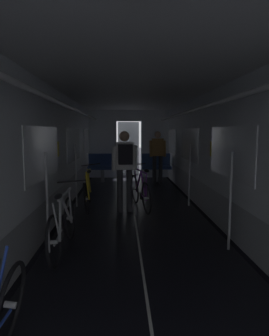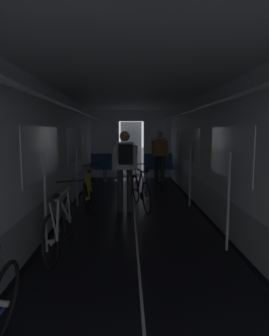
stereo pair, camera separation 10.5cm
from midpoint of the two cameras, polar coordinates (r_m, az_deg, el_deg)
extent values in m
cube|color=black|center=(5.63, -15.02, -10.62)|extent=(0.08, 11.50, 0.01)
cube|color=black|center=(5.72, 14.24, -10.31)|extent=(0.08, 11.50, 0.01)
cube|color=beige|center=(5.50, -0.26, -10.81)|extent=(0.03, 11.27, 0.00)
cube|color=#9EA0A5|center=(5.57, -16.13, -7.67)|extent=(0.12, 11.50, 0.60)
cube|color=silver|center=(5.40, -16.56, 5.02)|extent=(0.12, 11.50, 1.85)
cube|color=white|center=(4.84, -17.41, 2.73)|extent=(0.02, 1.90, 0.80)
cube|color=white|center=(7.64, -11.82, 4.30)|extent=(0.02, 1.90, 0.80)
cube|color=white|center=(10.49, -9.24, 5.01)|extent=(0.02, 1.90, 0.80)
cube|color=yellow|center=(5.83, -14.80, 3.47)|extent=(0.01, 0.20, 0.28)
cylinder|color=white|center=(5.34, -13.17, 11.28)|extent=(0.07, 11.04, 0.07)
cylinder|color=#B7BABF|center=(4.33, -16.83, -6.39)|extent=(0.04, 0.04, 1.40)
cylinder|color=#B7BABF|center=(6.84, -11.41, -1.44)|extent=(0.04, 0.04, 1.40)
cube|color=#9EA0A5|center=(5.67, 15.30, -7.39)|extent=(0.12, 11.50, 0.60)
cube|color=silver|center=(5.50, 15.71, 5.08)|extent=(0.12, 11.50, 1.85)
cube|color=white|center=(4.95, 16.97, 2.83)|extent=(0.02, 1.90, 0.80)
cube|color=white|center=(7.71, 9.93, 4.37)|extent=(0.02, 1.90, 0.80)
cube|color=white|center=(10.54, 6.62, 5.07)|extent=(0.02, 1.90, 0.80)
cube|color=yellow|center=(5.85, 13.91, 3.51)|extent=(0.01, 0.20, 0.28)
cylinder|color=white|center=(5.42, 12.42, 11.23)|extent=(0.07, 11.04, 0.07)
cylinder|color=#B7BABF|center=(4.44, 16.98, -6.08)|extent=(0.04, 0.04, 1.40)
cylinder|color=#B7BABF|center=(6.91, 9.88, -1.33)|extent=(0.04, 0.04, 1.40)
cube|color=silver|center=(11.08, -6.28, 4.51)|extent=(1.00, 0.12, 2.45)
cube|color=silver|center=(11.11, 3.57, 4.54)|extent=(1.00, 0.12, 2.45)
cube|color=silver|center=(11.06, -1.37, 9.86)|extent=(0.90, 0.12, 0.40)
cube|color=#4C4F54|center=(11.76, -1.41, 3.71)|extent=(0.81, 0.04, 2.05)
cube|color=white|center=(5.30, -0.28, 15.96)|extent=(3.14, 11.62, 0.12)
cylinder|color=gray|center=(10.11, -6.34, -1.43)|extent=(0.12, 0.12, 0.44)
cube|color=#2D4784|center=(10.08, -6.36, 0.09)|extent=(0.96, 0.44, 0.10)
cube|color=#2D4784|center=(10.24, -6.30, 1.60)|extent=(0.96, 0.08, 0.40)
torus|color=gray|center=(10.29, -8.70, 2.71)|extent=(0.14, 0.14, 0.02)
cylinder|color=gray|center=(10.15, 3.86, -1.38)|extent=(0.12, 0.12, 0.44)
cube|color=#2D4784|center=(10.11, 3.87, 0.13)|extent=(0.96, 0.44, 0.10)
cube|color=#2D4784|center=(10.27, 3.77, 1.64)|extent=(0.96, 0.08, 0.40)
torus|color=gray|center=(10.25, 1.36, 2.77)|extent=(0.14, 0.14, 0.02)
torus|color=black|center=(3.93, -15.75, -13.33)|extent=(0.10, 0.67, 0.67)
cylinder|color=#B2B2B7|center=(3.93, -15.75, -13.33)|extent=(0.09, 0.05, 0.06)
torus|color=black|center=(4.87, -12.77, -9.26)|extent=(0.10, 0.67, 0.67)
cylinder|color=#B2B2B7|center=(4.87, -12.77, -9.26)|extent=(0.09, 0.05, 0.06)
cylinder|color=#ADAFB5|center=(4.51, -13.41, -7.68)|extent=(0.09, 0.54, 0.56)
cylinder|color=#ADAFB5|center=(4.13, -14.60, -9.09)|extent=(0.07, 0.34, 0.55)
cylinder|color=#ADAFB5|center=(4.30, -13.67, -4.79)|extent=(0.05, 0.82, 0.04)
cylinder|color=#ADAFB5|center=(3.91, -15.34, -9.67)|extent=(0.06, 0.16, 0.49)
cylinder|color=#ADAFB5|center=(4.14, -14.98, -12.57)|extent=(0.03, 0.45, 0.07)
cylinder|color=#ADAFB5|center=(4.78, -12.69, -6.57)|extent=(0.07, 0.09, 0.49)
cylinder|color=black|center=(4.35, -14.29, -11.88)|extent=(0.03, 0.17, 0.17)
ellipsoid|color=black|center=(3.88, -14.96, -5.20)|extent=(0.10, 0.24, 0.07)
cylinder|color=black|center=(4.72, -12.43, -2.49)|extent=(0.44, 0.03, 0.06)
torus|color=black|center=(2.77, -23.51, -22.64)|extent=(0.15, 0.67, 0.67)
cylinder|color=#B2B2B7|center=(2.77, -23.51, -22.64)|extent=(0.10, 0.05, 0.06)
cylinder|color=#2342B7|center=(2.62, -25.14, -18.66)|extent=(0.10, 0.16, 0.49)
cylinder|color=#2342B7|center=(2.61, -25.29, -25.38)|extent=(0.04, 0.45, 0.07)
torus|color=black|center=(6.16, -9.66, -5.79)|extent=(0.16, 0.68, 0.67)
cylinder|color=#B2B2B7|center=(6.16, -9.66, -5.79)|extent=(0.10, 0.06, 0.06)
torus|color=black|center=(7.16, -9.19, -4.01)|extent=(0.16, 0.68, 0.67)
cylinder|color=#B2B2B7|center=(7.16, -9.19, -4.01)|extent=(0.10, 0.06, 0.06)
cylinder|color=yellow|center=(6.81, -9.13, -2.70)|extent=(0.07, 0.54, 0.56)
cylinder|color=yellow|center=(6.40, -9.31, -3.31)|extent=(0.12, 0.34, 0.55)
cylinder|color=yellow|center=(6.61, -8.97, -0.67)|extent=(0.09, 0.82, 0.04)
cylinder|color=yellow|center=(6.18, -9.40, -3.47)|extent=(0.07, 0.17, 0.49)
cylinder|color=yellow|center=(6.38, -9.56, -5.55)|extent=(0.06, 0.45, 0.07)
cylinder|color=yellow|center=(7.09, -9.00, -2.14)|extent=(0.09, 0.09, 0.49)
cylinder|color=black|center=(6.61, -9.47, -5.32)|extent=(0.04, 0.17, 0.17)
ellipsoid|color=black|center=(6.18, -9.10, -0.64)|extent=(0.11, 0.25, 0.07)
cylinder|color=black|center=(7.06, -8.72, 0.61)|extent=(0.44, 0.05, 0.08)
cylinder|color=#2D2D33|center=(6.33, -3.26, -4.28)|extent=(0.13, 0.13, 0.90)
cylinder|color=#2D2D33|center=(6.35, -1.46, -4.23)|extent=(0.13, 0.13, 0.90)
cube|color=silver|center=(6.24, -2.39, 2.34)|extent=(0.38, 0.26, 0.56)
cylinder|color=silver|center=(6.25, -4.41, 1.86)|extent=(0.11, 0.20, 0.53)
cylinder|color=silver|center=(6.29, -0.41, 1.92)|extent=(0.11, 0.20, 0.53)
sphere|color=tan|center=(6.22, -2.41, 6.01)|extent=(0.21, 0.21, 0.21)
cube|color=black|center=(6.07, -2.23, 2.59)|extent=(0.30, 0.19, 0.40)
torus|color=black|center=(6.14, 1.77, -5.73)|extent=(0.21, 0.67, 0.67)
cylinder|color=#B2B2B7|center=(6.14, 1.77, -5.73)|extent=(0.10, 0.07, 0.06)
torus|color=black|center=(7.11, -0.38, -3.99)|extent=(0.21, 0.67, 0.67)
cylinder|color=#B2B2B7|center=(7.11, -0.38, -3.99)|extent=(0.10, 0.07, 0.06)
cylinder|color=purple|center=(6.77, 0.34, -2.64)|extent=(0.11, 0.54, 0.56)
cylinder|color=purple|center=(6.38, 1.21, -3.24)|extent=(0.13, 0.34, 0.55)
cylinder|color=purple|center=(6.59, 0.80, -0.59)|extent=(0.19, 0.81, 0.04)
cylinder|color=purple|center=(6.16, 1.75, -3.39)|extent=(0.03, 0.17, 0.49)
cylinder|color=purple|center=(6.35, 1.23, -5.50)|extent=(0.11, 0.45, 0.07)
cylinder|color=purple|center=(7.04, -0.20, -2.09)|extent=(0.07, 0.09, 0.49)
cylinder|color=black|center=(6.57, 0.72, -5.28)|extent=(0.06, 0.17, 0.17)
ellipsoid|color=black|center=(6.17, 1.82, -0.54)|extent=(0.14, 0.25, 0.07)
cylinder|color=black|center=(7.02, -0.06, 0.70)|extent=(0.44, 0.11, 0.05)
cylinder|color=#2D2D33|center=(9.83, 4.63, -0.30)|extent=(0.13, 0.13, 0.90)
cylinder|color=#2D2D33|center=(9.81, 3.48, -0.31)|extent=(0.13, 0.13, 0.90)
cube|color=olive|center=(9.76, 4.09, 3.95)|extent=(0.36, 0.22, 0.56)
cylinder|color=olive|center=(9.77, 5.39, 3.65)|extent=(0.09, 0.20, 0.53)
cylinder|color=olive|center=(9.72, 2.81, 3.66)|extent=(0.09, 0.20, 0.53)
sphere|color=tan|center=(9.74, 4.11, 6.30)|extent=(0.21, 0.21, 0.21)
camera|label=1|loc=(0.05, -90.50, -0.06)|focal=32.25mm
camera|label=2|loc=(0.05, 89.50, 0.06)|focal=32.25mm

